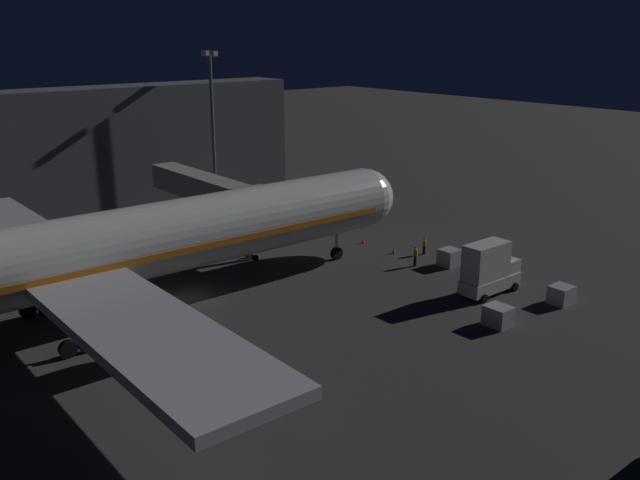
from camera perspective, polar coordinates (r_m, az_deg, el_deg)
ground_plane at (r=56.51m, az=-11.13°, el=-4.90°), size 320.00×320.00×0.00m
airliner_at_gate at (r=50.99m, az=-21.90°, el=-1.83°), size 49.26×66.78×17.46m
jet_bridge at (r=68.62m, az=-8.58°, el=3.95°), size 20.13×3.40×7.02m
apron_floodlight_mast at (r=84.30m, az=-8.97°, el=9.99°), size 2.90×0.50×18.62m
cargo_truck_aft at (r=57.60m, az=13.94°, el=-2.34°), size 2.36×5.82×4.45m
baggage_container_near_belt at (r=52.14m, az=14.65°, el=-6.16°), size 1.87×1.59×1.51m
baggage_container_mid_row at (r=57.76m, az=19.51°, el=-4.33°), size 1.59×1.77×1.46m
baggage_container_far_row at (r=64.22m, az=10.76°, el=-1.44°), size 1.65×1.74×1.56m
ground_crew_near_nose_gear at (r=63.49m, az=7.96°, el=-1.27°), size 0.40×0.40×1.88m
ground_crew_under_port_wing at (r=67.00m, az=8.70°, el=-0.43°), size 0.40×0.40×1.67m
traffic_cone_nose_port at (r=67.05m, az=6.18°, el=-0.89°), size 0.36×0.36×0.55m
traffic_cone_nose_starboard at (r=70.04m, az=3.63°, el=-0.04°), size 0.36×0.36×0.55m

